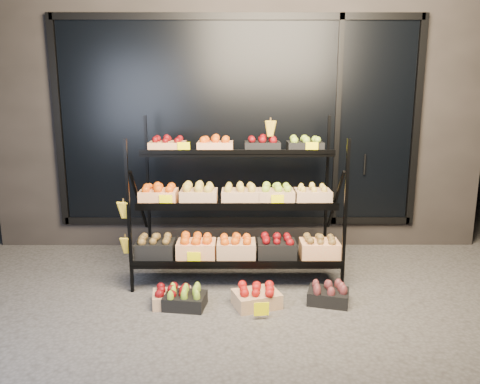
{
  "coord_description": "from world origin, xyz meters",
  "views": [
    {
      "loc": [
        0.02,
        -4.09,
        1.92
      ],
      "look_at": [
        0.03,
        0.55,
        0.92
      ],
      "focal_mm": 35.0,
      "sensor_mm": 36.0,
      "label": 1
    }
  ],
  "objects_px": {
    "floor_crate_midleft": "(185,298)",
    "floor_crate_midright": "(257,296)",
    "floor_crate_left": "(172,296)",
    "display_rack": "(236,204)"
  },
  "relations": [
    {
      "from": "floor_crate_midleft",
      "to": "display_rack",
      "type": "bearing_deg",
      "value": 67.29
    },
    {
      "from": "floor_crate_midleft",
      "to": "floor_crate_midright",
      "type": "distance_m",
      "value": 0.65
    },
    {
      "from": "display_rack",
      "to": "floor_crate_midright",
      "type": "bearing_deg",
      "value": -75.5
    },
    {
      "from": "floor_crate_midleft",
      "to": "floor_crate_midright",
      "type": "xyz_separation_m",
      "value": [
        0.65,
        0.02,
        0.01
      ]
    },
    {
      "from": "floor_crate_left",
      "to": "floor_crate_midleft",
      "type": "relative_size",
      "value": 0.97
    },
    {
      "from": "floor_crate_midright",
      "to": "floor_crate_midleft",
      "type": "bearing_deg",
      "value": 163.06
    },
    {
      "from": "floor_crate_midleft",
      "to": "floor_crate_left",
      "type": "bearing_deg",
      "value": 165.37
    },
    {
      "from": "floor_crate_left",
      "to": "display_rack",
      "type": "bearing_deg",
      "value": 42.01
    },
    {
      "from": "floor_crate_midleft",
      "to": "floor_crate_midright",
      "type": "height_order",
      "value": "floor_crate_midright"
    },
    {
      "from": "display_rack",
      "to": "floor_crate_midleft",
      "type": "xyz_separation_m",
      "value": [
        -0.46,
        -0.76,
        -0.7
      ]
    }
  ]
}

